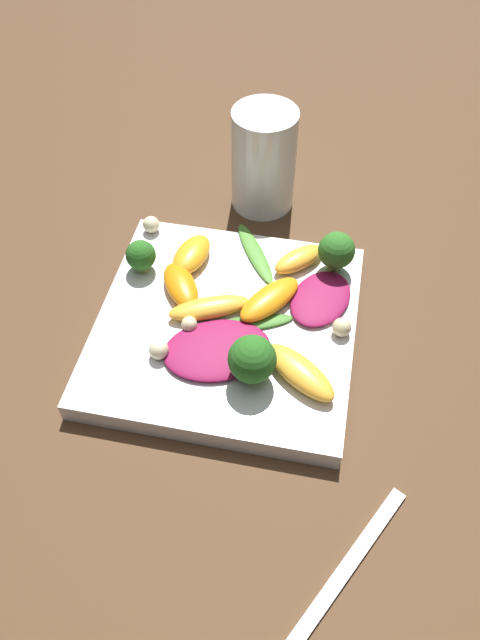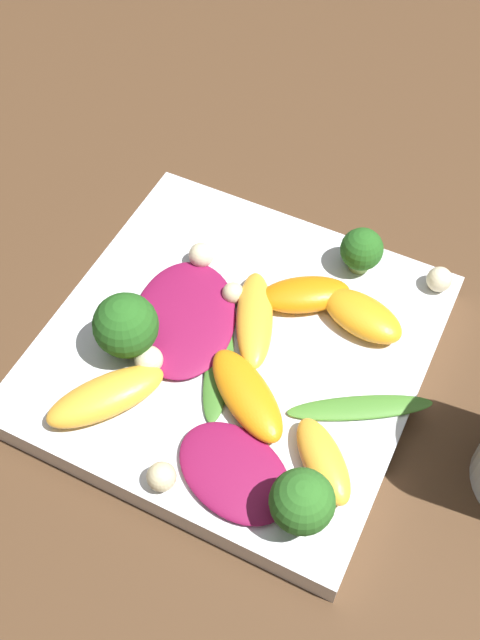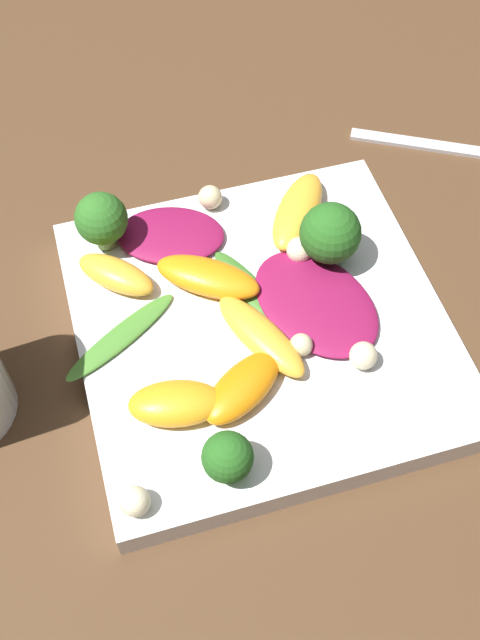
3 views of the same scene
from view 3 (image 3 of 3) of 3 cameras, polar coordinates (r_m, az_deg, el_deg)
name	(u,v)px [view 3 (image 3 of 3)]	position (r m, az deg, el deg)	size (l,w,h in m)	color
ground_plane	(260,337)	(0.51, 1.54, -1.27)	(2.40, 2.40, 0.00)	#4C331E
plate	(260,328)	(0.50, 1.57, -0.61)	(0.24, 0.24, 0.02)	white
radicchio_leaf_0	(316,303)	(0.50, 5.82, 1.27)	(0.10, 0.12, 0.01)	maroon
radicchio_leaf_1	(171,235)	(0.53, -5.32, 6.47)	(0.09, 0.07, 0.01)	maroon
orange_segment_0	(116,274)	(0.51, -9.44, 3.44)	(0.06, 0.06, 0.02)	#FCAD33
orange_segment_1	(261,336)	(0.48, 1.60, -1.21)	(0.05, 0.08, 0.02)	#FCAD33
orange_segment_2	(298,211)	(0.54, 4.42, 8.28)	(0.07, 0.08, 0.02)	#FCAD33
orange_segment_3	(176,403)	(0.45, -4.90, -6.35)	(0.06, 0.04, 0.02)	orange
orange_segment_4	(243,387)	(0.46, 0.19, -5.16)	(0.07, 0.06, 0.02)	orange
orange_segment_5	(208,277)	(0.50, -2.47, 3.28)	(0.08, 0.07, 0.02)	orange
broccoli_floret_0	(330,234)	(0.51, 6.89, 6.52)	(0.04, 0.04, 0.05)	#84AD5B
broccoli_floret_1	(101,220)	(0.52, -10.52, 7.53)	(0.04, 0.04, 0.04)	#7A9E51
broccoli_floret_2	(228,458)	(0.43, -0.95, -10.45)	(0.03, 0.03, 0.03)	#7A9E51
arugula_sprig_0	(121,336)	(0.49, -9.06, -1.25)	(0.09, 0.06, 0.00)	#47842D
arugula_sprig_1	(243,290)	(0.50, 0.25, 2.27)	(0.04, 0.08, 0.00)	#3D7528
macadamia_nut_0	(301,345)	(0.48, 4.68, -1.90)	(0.02, 0.02, 0.02)	beige
macadamia_nut_1	(363,356)	(0.47, 9.38, -2.69)	(0.02, 0.02, 0.02)	beige
macadamia_nut_2	(135,501)	(0.43, -8.01, -13.53)	(0.02, 0.02, 0.02)	beige
macadamia_nut_3	(210,197)	(0.55, -2.29, 9.33)	(0.02, 0.02, 0.02)	beige
macadamia_nut_4	(300,250)	(0.52, 4.57, 5.34)	(0.02, 0.02, 0.02)	beige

